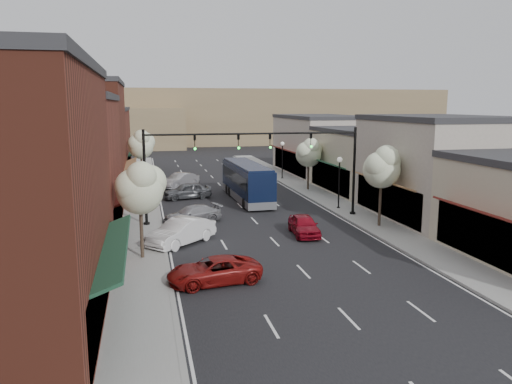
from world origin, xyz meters
TOP-DOWN VIEW (x-y plane):
  - ground at (0.00, 0.00)m, footprint 160.00×160.00m
  - sidewalk_left at (-8.40, 18.50)m, footprint 2.80×73.00m
  - sidewalk_right at (8.40, 18.50)m, footprint 2.80×73.00m
  - curb_left at (-7.00, 18.50)m, footprint 0.25×73.00m
  - curb_right at (7.00, 18.50)m, footprint 0.25×73.00m
  - bldg_left_midnear at (-14.23, 6.00)m, footprint 10.14×14.10m
  - bldg_left_midfar at (-14.24, 20.00)m, footprint 10.14×14.10m
  - bldg_left_far at (-14.22, 36.00)m, footprint 10.14×18.10m
  - bldg_right_midnear at (13.72, 6.00)m, footprint 9.14×12.10m
  - bldg_right_midfar at (13.70, 18.00)m, footprint 9.14×12.10m
  - bldg_right_far at (13.71, 32.00)m, footprint 9.14×16.10m
  - hill_far at (0.00, 90.00)m, footprint 120.00×30.00m
  - hill_near at (-25.00, 78.00)m, footprint 50.00×20.00m
  - signal_mast_right at (5.62, 8.00)m, footprint 8.22×0.46m
  - signal_mast_left at (-5.62, 8.00)m, footprint 8.22×0.46m
  - tree_right_near at (8.35, 3.94)m, footprint 2.85×2.65m
  - tree_right_far at (8.35, 19.94)m, footprint 2.85×2.65m
  - tree_left_near at (-8.25, -0.06)m, footprint 2.85×2.65m
  - tree_left_far at (-8.25, 25.94)m, footprint 2.85×2.65m
  - lamp_post_near at (7.80, 10.50)m, footprint 0.44×0.44m
  - lamp_post_far at (7.80, 28.00)m, footprint 0.44×0.44m
  - coach_bus at (1.12, 16.28)m, footprint 2.78×11.22m
  - red_hatchback at (2.36, 3.17)m, footprint 1.96×4.19m
  - parked_car_a at (-4.84, -4.65)m, footprint 4.89×2.77m
  - parked_car_b at (-5.91, 2.71)m, footprint 4.80×4.69m
  - parked_car_c at (-4.66, 8.34)m, footprint 4.80×3.18m
  - parked_car_d at (-4.20, 18.15)m, footprint 4.78×2.74m
  - parked_car_e at (-4.38, 24.60)m, footprint 4.45×4.55m

SIDE VIEW (x-z plane):
  - ground at x=0.00m, z-range 0.00..0.00m
  - curb_left at x=-7.00m, z-range -0.01..0.16m
  - curb_right at x=7.00m, z-range -0.01..0.16m
  - sidewalk_left at x=-8.40m, z-range 0.00..0.15m
  - sidewalk_right at x=8.40m, z-range 0.00..0.15m
  - parked_car_a at x=-4.84m, z-range 0.00..1.29m
  - parked_car_c at x=-4.66m, z-range 0.00..1.29m
  - red_hatchback at x=2.36m, z-range 0.00..1.39m
  - parked_car_d at x=-4.20m, z-range 0.00..1.53m
  - parked_car_e at x=-4.38m, z-range 0.00..1.56m
  - parked_car_b at x=-5.91m, z-range 0.00..1.64m
  - coach_bus at x=1.12m, z-range 0.08..3.49m
  - lamp_post_near at x=7.80m, z-range 0.79..5.23m
  - lamp_post_far at x=7.80m, z-range 0.79..5.23m
  - bldg_right_midfar at x=13.70m, z-range -0.03..6.37m
  - bldg_right_far at x=13.71m, z-range -0.04..7.36m
  - bldg_right_midnear at x=13.72m, z-range -0.04..7.86m
  - tree_right_far at x=8.35m, z-range 1.28..6.70m
  - hill_near at x=-25.00m, z-range 0.00..8.00m
  - bldg_left_far at x=-14.22m, z-range -0.04..8.36m
  - tree_left_near at x=-8.25m, z-range 1.38..7.07m
  - tree_right_near at x=8.35m, z-range 1.47..7.43m
  - tree_left_far at x=-8.25m, z-range 1.54..7.67m
  - signal_mast_right at x=5.62m, z-range 1.12..8.12m
  - signal_mast_left at x=-5.62m, z-range 1.12..8.12m
  - bldg_left_midnear at x=-14.23m, z-range -0.04..9.36m
  - bldg_left_midfar at x=-14.24m, z-range -0.05..10.85m
  - hill_far at x=0.00m, z-range 0.00..12.00m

